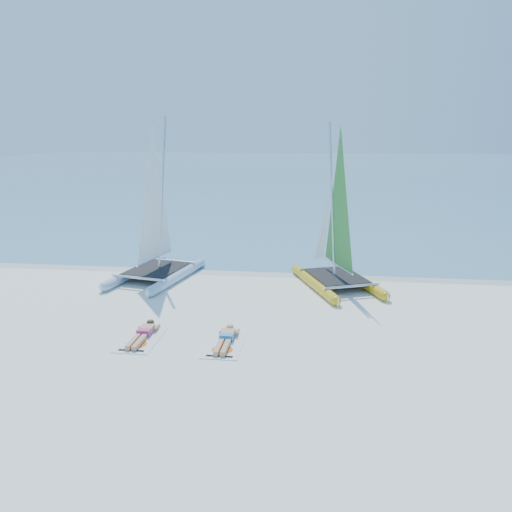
{
  "coord_description": "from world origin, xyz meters",
  "views": [
    {
      "loc": [
        2.48,
        -14.13,
        5.64
      ],
      "look_at": [
        0.51,
        1.2,
        1.76
      ],
      "focal_mm": 35.0,
      "sensor_mm": 36.0,
      "label": 1
    }
  ],
  "objects": [
    {
      "name": "catamaran_yellow",
      "position": [
        3.03,
        4.38,
        1.95
      ],
      "size": [
        3.69,
        5.01,
        6.18
      ],
      "rotation": [
        0.0,
        0.0,
        0.38
      ],
      "color": "gold",
      "rests_on": "ground"
    },
    {
      "name": "wet_sand_strip",
      "position": [
        0.0,
        5.5,
        0.0
      ],
      "size": [
        140.0,
        1.4,
        0.01
      ],
      "primitive_type": "cube",
      "color": "silver",
      "rests_on": "ground"
    },
    {
      "name": "sea",
      "position": [
        0.0,
        63.0,
        0.01
      ],
      "size": [
        140.0,
        115.0,
        0.01
      ],
      "primitive_type": "cube",
      "color": "#72B2BE",
      "rests_on": "ground"
    },
    {
      "name": "towel_b",
      "position": [
        0.04,
        -1.81,
        0.01
      ],
      "size": [
        1.0,
        1.85,
        0.02
      ],
      "primitive_type": "cube",
      "color": "white",
      "rests_on": "ground"
    },
    {
      "name": "towel_a",
      "position": [
        -2.34,
        -1.76,
        0.01
      ],
      "size": [
        1.0,
        1.85,
        0.02
      ],
      "primitive_type": "cube",
      "color": "white",
      "rests_on": "ground"
    },
    {
      "name": "sunbather_a",
      "position": [
        -2.34,
        -1.57,
        0.12
      ],
      "size": [
        0.37,
        1.73,
        0.26
      ],
      "color": "tan",
      "rests_on": "towel_a"
    },
    {
      "name": "sunbather_b",
      "position": [
        0.04,
        -1.61,
        0.12
      ],
      "size": [
        0.37,
        1.73,
        0.26
      ],
      "color": "tan",
      "rests_on": "towel_b"
    },
    {
      "name": "ground",
      "position": [
        0.0,
        0.0,
        0.0
      ],
      "size": [
        140.0,
        140.0,
        0.0
      ],
      "primitive_type": "plane",
      "color": "white",
      "rests_on": "ground"
    },
    {
      "name": "catamaran_blue",
      "position": [
        -3.79,
        4.15,
        1.92
      ],
      "size": [
        3.12,
        5.05,
        6.42
      ],
      "rotation": [
        0.0,
        0.0,
        -0.2
      ],
      "color": "silver",
      "rests_on": "ground"
    }
  ]
}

